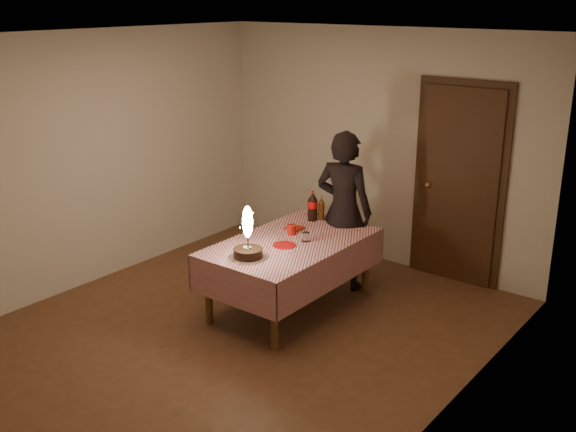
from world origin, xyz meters
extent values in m
cube|color=brown|center=(0.00, 0.00, 0.00)|extent=(4.00, 4.50, 0.01)
cube|color=beige|center=(0.00, 2.25, 1.30)|extent=(4.00, 0.04, 2.60)
cube|color=beige|center=(-2.00, 0.00, 1.30)|extent=(0.04, 4.50, 2.60)
cube|color=beige|center=(2.00, 0.00, 1.30)|extent=(0.04, 4.50, 2.60)
cube|color=silver|center=(0.00, 0.00, 2.60)|extent=(4.00, 4.50, 0.04)
cube|color=#472814|center=(1.00, 2.22, 1.02)|extent=(0.85, 0.05, 2.05)
sphere|color=#B28C33|center=(0.68, 2.17, 1.00)|extent=(0.06, 0.06, 0.06)
cube|color=brown|center=(0.06, 0.61, 0.66)|extent=(0.90, 1.60, 0.04)
cylinder|color=brown|center=(-0.33, -0.13, 0.32)|extent=(0.07, 0.07, 0.64)
cylinder|color=brown|center=(0.45, -0.13, 0.32)|extent=(0.07, 0.07, 0.64)
cylinder|color=brown|center=(-0.33, 1.35, 0.32)|extent=(0.07, 0.07, 0.64)
cylinder|color=brown|center=(0.45, 1.35, 0.32)|extent=(0.07, 0.07, 0.64)
cube|color=beige|center=(0.06, 0.61, 0.68)|extent=(1.02, 1.72, 0.01)
cube|color=beige|center=(0.06, -0.25, 0.51)|extent=(1.02, 0.01, 0.34)
cube|color=beige|center=(0.06, 1.46, 0.51)|extent=(1.02, 0.01, 0.34)
cube|color=beige|center=(-0.44, 0.61, 0.51)|extent=(0.01, 1.72, 0.34)
cube|color=beige|center=(0.56, 0.61, 0.51)|extent=(0.01, 1.72, 0.34)
cylinder|color=white|center=(0.02, 0.04, 0.69)|extent=(0.33, 0.33, 0.01)
cylinder|color=black|center=(0.02, 0.04, 0.73)|extent=(0.26, 0.26, 0.08)
cylinder|color=white|center=(0.00, 0.05, 0.78)|extent=(0.07, 0.07, 0.00)
sphere|color=red|center=(0.05, 0.03, 0.79)|extent=(0.02, 0.02, 0.02)
cube|color=#19721E|center=(0.07, 0.02, 0.78)|extent=(0.02, 0.01, 0.00)
cube|color=#19721E|center=(0.04, 0.01, 0.78)|extent=(0.01, 0.02, 0.00)
cylinder|color=#262628|center=(0.02, 0.04, 0.83)|extent=(0.01, 0.01, 0.12)
ellipsoid|color=#FFF2BF|center=(0.02, 0.04, 1.02)|extent=(0.09, 0.09, 0.29)
sphere|color=white|center=(0.02, 0.04, 0.91)|extent=(0.04, 0.04, 0.04)
cylinder|color=#B90C0F|center=(0.09, 0.47, 0.69)|extent=(0.22, 0.22, 0.01)
cylinder|color=#A6110B|center=(-0.04, 0.75, 0.74)|extent=(0.08, 0.08, 0.10)
cylinder|color=silver|center=(0.18, 0.68, 0.73)|extent=(0.07, 0.07, 0.09)
cube|color=#B02514|center=(-0.12, 0.89, 0.70)|extent=(0.15, 0.15, 0.02)
cylinder|color=black|center=(-0.14, 1.23, 0.80)|extent=(0.10, 0.10, 0.22)
cylinder|color=red|center=(-0.14, 1.23, 0.86)|extent=(0.10, 0.10, 0.07)
cone|color=black|center=(-0.14, 1.23, 0.95)|extent=(0.10, 0.10, 0.08)
cylinder|color=red|center=(-0.14, 1.23, 0.99)|extent=(0.03, 0.03, 0.02)
cylinder|color=#56280E|center=(-0.08, 1.30, 0.78)|extent=(0.06, 0.06, 0.18)
cone|color=#56280E|center=(-0.08, 1.30, 0.90)|extent=(0.06, 0.06, 0.06)
cylinder|color=olive|center=(-0.08, 1.30, 0.93)|extent=(0.02, 0.02, 0.02)
imported|color=black|center=(0.17, 1.34, 0.83)|extent=(0.65, 0.47, 1.65)
cube|color=black|center=(0.15, 1.47, 1.41)|extent=(0.14, 0.11, 0.10)
cylinder|color=black|center=(0.14, 1.54, 1.41)|extent=(0.09, 0.09, 0.08)
camera|label=1|loc=(3.72, -4.14, 2.92)|focal=42.00mm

